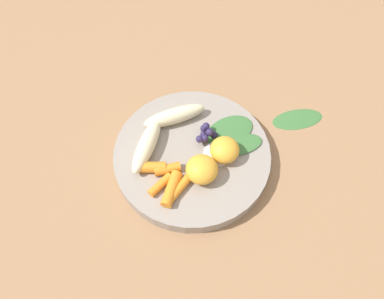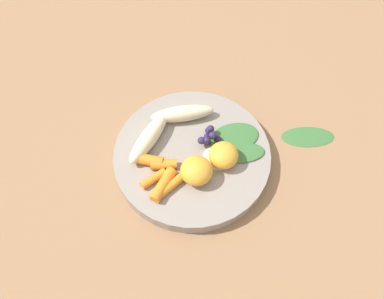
{
  "view_description": "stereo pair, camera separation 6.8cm",
  "coord_description": "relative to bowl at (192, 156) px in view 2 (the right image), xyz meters",
  "views": [
    {
      "loc": [
        0.28,
        0.22,
        0.62
      ],
      "look_at": [
        0.0,
        0.0,
        0.04
      ],
      "focal_mm": 35.82,
      "sensor_mm": 36.0,
      "label": 1
    },
    {
      "loc": [
        0.23,
        0.27,
        0.62
      ],
      "look_at": [
        0.0,
        0.0,
        0.04
      ],
      "focal_mm": 35.82,
      "sensor_mm": 36.0,
      "label": 2
    }
  ],
  "objects": [
    {
      "name": "ground_plane",
      "position": [
        0.0,
        0.0,
        -0.01
      ],
      "size": [
        2.4,
        2.4,
        0.0
      ],
      "primitive_type": "plane",
      "color": "#99704C"
    },
    {
      "name": "carrot_small",
      "position": [
        0.07,
        0.03,
        0.02
      ],
      "size": [
        0.06,
        0.02,
        0.01
      ],
      "primitive_type": "cylinder",
      "rotation": [
        0.0,
        1.57,
        6.32
      ],
      "color": "orange",
      "rests_on": "bowl"
    },
    {
      "name": "bowl",
      "position": [
        0.0,
        0.0,
        0.0
      ],
      "size": [
        0.29,
        0.29,
        0.03
      ],
      "primitive_type": "cylinder",
      "color": "gray",
      "rests_on": "ground_plane"
    },
    {
      "name": "carrot_front",
      "position": [
        0.07,
        -0.03,
        0.02
      ],
      "size": [
        0.05,
        0.05,
        0.02
      ],
      "primitive_type": "cylinder",
      "rotation": [
        0.0,
        1.57,
        5.38
      ],
      "color": "orange",
      "rests_on": "bowl"
    },
    {
      "name": "carrot_mid_left",
      "position": [
        0.06,
        -0.01,
        0.02
      ],
      "size": [
        0.05,
        0.04,
        0.02
      ],
      "primitive_type": "cylinder",
      "rotation": [
        0.0,
        1.57,
        5.61
      ],
      "color": "orange",
      "rests_on": "bowl"
    },
    {
      "name": "banana_peeled_left",
      "position": [
        0.04,
        -0.07,
        0.03
      ],
      "size": [
        0.12,
        0.07,
        0.03
      ],
      "primitive_type": "ellipsoid",
      "rotation": [
        0.0,
        0.0,
        6.65
      ],
      "color": "beige",
      "rests_on": "bowl"
    },
    {
      "name": "coconut_shred_patch",
      "position": [
        -0.03,
        0.04,
        0.02
      ],
      "size": [
        0.05,
        0.05,
        0.0
      ],
      "primitive_type": "cylinder",
      "color": "white",
      "rests_on": "bowl"
    },
    {
      "name": "carrot_rear",
      "position": [
        0.08,
        0.02,
        0.02
      ],
      "size": [
        0.07,
        0.04,
        0.02
      ],
      "primitive_type": "cylinder",
      "rotation": [
        0.0,
        1.57,
        6.67
      ],
      "color": "orange",
      "rests_on": "bowl"
    },
    {
      "name": "kale_leaf_stray",
      "position": [
        -0.2,
        0.11,
        -0.01
      ],
      "size": [
        0.11,
        0.1,
        0.01
      ],
      "primitive_type": "ellipsoid",
      "rotation": [
        0.0,
        0.0,
        2.46
      ],
      "color": "#3D7038",
      "rests_on": "ground_plane"
    },
    {
      "name": "kale_leaf_left",
      "position": [
        -0.06,
        0.06,
        0.02
      ],
      "size": [
        0.1,
        0.09,
        0.0
      ],
      "primitive_type": "ellipsoid",
      "rotation": [
        0.0,
        0.0,
        8.78
      ],
      "color": "#3D7038",
      "rests_on": "bowl"
    },
    {
      "name": "blueberry_pile",
      "position": [
        -0.04,
        0.0,
        0.03
      ],
      "size": [
        0.04,
        0.05,
        0.03
      ],
      "color": "#2D234C",
      "rests_on": "bowl"
    },
    {
      "name": "kale_leaf_right",
      "position": [
        -0.08,
        0.03,
        0.02
      ],
      "size": [
        0.11,
        0.09,
        0.0
      ],
      "primitive_type": "ellipsoid",
      "rotation": [
        0.0,
        0.0,
        9.04
      ],
      "color": "#3D7038",
      "rests_on": "bowl"
    },
    {
      "name": "banana_peeled_right",
      "position": [
        -0.04,
        -0.07,
        0.03
      ],
      "size": [
        0.12,
        0.09,
        0.03
      ],
      "primitive_type": "ellipsoid",
      "rotation": [
        0.0,
        0.0,
        5.73
      ],
      "color": "beige",
      "rests_on": "bowl"
    },
    {
      "name": "orange_segment_near",
      "position": [
        -0.03,
        0.05,
        0.03
      ],
      "size": [
        0.05,
        0.05,
        0.04
      ],
      "primitive_type": "ellipsoid",
      "color": "#F4A833",
      "rests_on": "bowl"
    },
    {
      "name": "orange_segment_far",
      "position": [
        0.03,
        0.04,
        0.03
      ],
      "size": [
        0.06,
        0.06,
        0.04
      ],
      "primitive_type": "ellipsoid",
      "color": "#F4A833",
      "rests_on": "bowl"
    },
    {
      "name": "carrot_mid_right",
      "position": [
        0.09,
        -0.0,
        0.02
      ],
      "size": [
        0.05,
        0.02,
        0.01
      ],
      "primitive_type": "cylinder",
      "rotation": [
        0.0,
        1.57,
        6.21
      ],
      "color": "orange",
      "rests_on": "bowl"
    }
  ]
}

